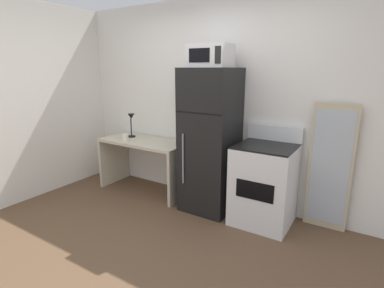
{
  "coord_description": "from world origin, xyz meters",
  "views": [
    {
      "loc": [
        1.74,
        -1.76,
        1.74
      ],
      "look_at": [
        -0.05,
        1.1,
        0.88
      ],
      "focal_mm": 27.66,
      "sensor_mm": 36.0,
      "label": 1
    }
  ],
  "objects": [
    {
      "name": "desk",
      "position": [
        -1.0,
        1.34,
        0.53
      ],
      "size": [
        1.3,
        0.58,
        0.75
      ],
      "color": "beige",
      "rests_on": "ground"
    },
    {
      "name": "wall_back_white",
      "position": [
        0.0,
        1.7,
        1.3
      ],
      "size": [
        5.0,
        0.1,
        2.6
      ],
      "primitive_type": "cube",
      "color": "white",
      "rests_on": "ground"
    },
    {
      "name": "refrigerator",
      "position": [
        0.07,
        1.33,
        0.87
      ],
      "size": [
        0.6,
        0.62,
        1.75
      ],
      "color": "black",
      "rests_on": "ground"
    },
    {
      "name": "oven_range",
      "position": [
        0.77,
        1.33,
        0.47
      ],
      "size": [
        0.64,
        0.61,
        1.1
      ],
      "color": "white",
      "rests_on": "ground"
    },
    {
      "name": "leaning_mirror",
      "position": [
        1.4,
        1.59,
        0.7
      ],
      "size": [
        0.44,
        0.03,
        1.4
      ],
      "color": "#C6B793",
      "rests_on": "ground"
    },
    {
      "name": "coffee_mug",
      "position": [
        -1.21,
        1.18,
        0.8
      ],
      "size": [
        0.08,
        0.08,
        0.09
      ],
      "primitive_type": "cylinder",
      "color": "white",
      "rests_on": "desk"
    },
    {
      "name": "microwave",
      "position": [
        0.07,
        1.31,
        1.88
      ],
      "size": [
        0.46,
        0.35,
        0.26
      ],
      "color": "silver",
      "rests_on": "refrigerator"
    },
    {
      "name": "desk_lamp",
      "position": [
        -1.28,
        1.39,
        0.99
      ],
      "size": [
        0.14,
        0.12,
        0.35
      ],
      "color": "black",
      "rests_on": "desk"
    },
    {
      "name": "ground_plane",
      "position": [
        0.0,
        0.0,
        0.0
      ],
      "size": [
        12.0,
        12.0,
        0.0
      ],
      "primitive_type": "plane",
      "color": "brown"
    }
  ]
}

